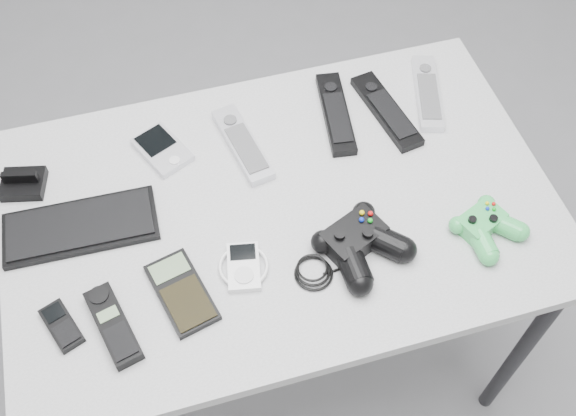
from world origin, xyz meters
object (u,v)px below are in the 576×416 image
object	(u,v)px
controller_green	(486,225)
remote_silver_a	(242,144)
pda_keyboard	(81,226)
remote_black_a	(336,113)
controller_black	(360,242)
cordless_handset	(113,325)
pda	(162,149)
desk	(280,222)
remote_black_b	(386,110)
mobile_phone	(62,326)
remote_silver_b	(428,92)
calculator	(182,292)
mp3_player	(244,266)

from	to	relation	value
controller_green	remote_silver_a	bearing A→B (deg)	117.88
pda_keyboard	remote_black_a	world-z (taller)	remote_black_a
pda_keyboard	controller_black	bearing A→B (deg)	-18.89
pda_keyboard	remote_silver_a	distance (m)	0.36
pda_keyboard	cordless_handset	distance (m)	0.23
pda	controller_black	distance (m)	0.46
desk	remote_black_b	distance (m)	0.34
desk	mobile_phone	xyz separation A→B (m)	(-0.43, -0.15, 0.07)
remote_silver_b	calculator	distance (m)	0.70
desk	pda	xyz separation A→B (m)	(-0.20, 0.19, 0.07)
desk	pda_keyboard	distance (m)	0.39
mobile_phone	controller_black	world-z (taller)	controller_black
remote_black_a	controller_green	world-z (taller)	controller_green
mp3_player	remote_black_a	bearing A→B (deg)	58.95
remote_black_a	cordless_handset	bearing A→B (deg)	-137.11
pda_keyboard	remote_silver_a	bearing A→B (deg)	19.90
mobile_phone	mp3_player	distance (m)	0.33
pda	calculator	xyz separation A→B (m)	(-0.02, -0.33, -0.00)
mp3_player	calculator	bearing A→B (deg)	-159.32
remote_silver_a	remote_black_a	size ratio (longest dim) A/B	0.93
remote_black_b	controller_black	xyz separation A→B (m)	(-0.17, -0.31, 0.02)
remote_silver_a	cordless_handset	world-z (taller)	cordless_handset
calculator	controller_green	world-z (taller)	controller_green
remote_black_a	controller_green	xyz separation A→B (m)	(0.18, -0.36, 0.01)
calculator	remote_black_b	bearing A→B (deg)	17.53
controller_black	remote_black_b	bearing A→B (deg)	38.03
pda	remote_black_a	size ratio (longest dim) A/B	0.54
calculator	desk	bearing A→B (deg)	18.77
calculator	controller_black	size ratio (longest dim) A/B	0.60
pda	mobile_phone	distance (m)	0.42
remote_silver_a	mp3_player	bearing A→B (deg)	-113.41
controller_black	controller_green	size ratio (longest dim) A/B	2.06
pda	calculator	bearing A→B (deg)	-118.56
mobile_phone	cordless_handset	world-z (taller)	cordless_handset
remote_silver_b	mp3_player	distance (m)	0.58
controller_green	pda_keyboard	bearing A→B (deg)	141.36
pda_keyboard	remote_black_b	bearing A→B (deg)	12.03
pda	remote_silver_b	size ratio (longest dim) A/B	0.56
pda_keyboard	calculator	xyz separation A→B (m)	(0.16, -0.19, -0.00)
remote_silver_a	remote_black_b	bearing A→B (deg)	-8.94
remote_silver_b	controller_black	bearing A→B (deg)	-112.86
mp3_player	mobile_phone	bearing A→B (deg)	-164.37
mobile_phone	remote_black_a	bearing A→B (deg)	7.75
pda	remote_silver_a	xyz separation A→B (m)	(0.16, -0.03, 0.00)
mobile_phone	controller_green	bearing A→B (deg)	-22.51
pda	cordless_handset	size ratio (longest dim) A/B	0.77
remote_black_b	controller_green	distance (m)	0.34
remote_silver_a	mp3_player	distance (m)	0.29
remote_silver_a	controller_green	distance (m)	0.51
remote_black_b	controller_black	world-z (taller)	controller_black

